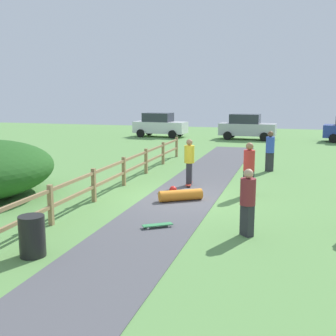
% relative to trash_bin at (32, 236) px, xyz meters
% --- Properties ---
extents(ground_plane, '(60.00, 60.00, 0.00)m').
position_rel_trash_bin_xyz_m(ground_plane, '(1.80, 5.91, -0.45)').
color(ground_plane, '#60934C').
extents(asphalt_path, '(2.40, 28.00, 0.02)m').
position_rel_trash_bin_xyz_m(asphalt_path, '(1.80, 5.91, -0.44)').
color(asphalt_path, '#515156').
rests_on(asphalt_path, ground_plane).
extents(wooden_fence, '(0.12, 18.12, 1.10)m').
position_rel_trash_bin_xyz_m(wooden_fence, '(-0.80, 5.91, 0.22)').
color(wooden_fence, '#997A51').
rests_on(wooden_fence, ground_plane).
extents(trash_bin, '(0.56, 0.56, 0.90)m').
position_rel_trash_bin_xyz_m(trash_bin, '(0.00, 0.00, 0.00)').
color(trash_bin, black).
rests_on(trash_bin, ground_plane).
extents(skater_riding, '(0.42, 0.82, 1.77)m').
position_rel_trash_bin_xyz_m(skater_riding, '(1.61, 7.79, 0.56)').
color(skater_riding, '#B23326').
rests_on(skater_riding, asphalt_path).
extents(skater_fallen, '(1.40, 1.37, 0.36)m').
position_rel_trash_bin_xyz_m(skater_fallen, '(1.84, 5.54, -0.25)').
color(skater_fallen, orange).
rests_on(skater_fallen, asphalt_path).
extents(skateboard_loose, '(0.77, 0.62, 0.08)m').
position_rel_trash_bin_xyz_m(skateboard_loose, '(2.01, 2.58, -0.36)').
color(skateboard_loose, '#338C4C').
rests_on(skateboard_loose, asphalt_path).
extents(bystander_blue, '(0.54, 0.54, 1.81)m').
position_rel_trash_bin_xyz_m(bystander_blue, '(4.37, 11.81, 0.56)').
color(bystander_blue, '#2D2D33').
rests_on(bystander_blue, ground_plane).
extents(bystander_maroon, '(0.54, 0.54, 1.68)m').
position_rel_trash_bin_xyz_m(bystander_maroon, '(4.31, 2.65, 0.47)').
color(bystander_maroon, '#2D2D33').
rests_on(bystander_maroon, ground_plane).
extents(bystander_red, '(0.50, 0.50, 1.84)m').
position_rel_trash_bin_xyz_m(bystander_red, '(3.92, 6.88, 0.57)').
color(bystander_red, '#2D2D33').
rests_on(bystander_red, ground_plane).
extents(parked_car_white, '(4.32, 2.24, 1.92)m').
position_rel_trash_bin_xyz_m(parked_car_white, '(-4.96, 25.11, 0.51)').
color(parked_car_white, silver).
rests_on(parked_car_white, ground_plane).
extents(parked_car_silver, '(4.26, 2.13, 1.92)m').
position_rel_trash_bin_xyz_m(parked_car_silver, '(1.98, 25.11, 0.51)').
color(parked_car_silver, '#B7B7BC').
rests_on(parked_car_silver, ground_plane).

